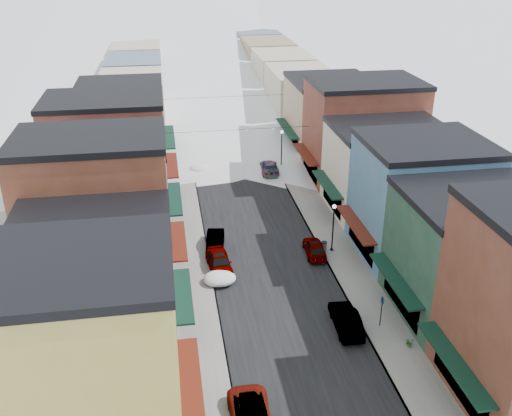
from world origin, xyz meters
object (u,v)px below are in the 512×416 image
object	(u,v)px
car_silver_sedan	(219,262)
car_green_sedan	(346,320)
trash_can	(324,247)
streetlamp_near	(333,222)
car_dark_hatch	(215,242)

from	to	relation	value
car_silver_sedan	car_green_sedan	xyz separation A→B (m)	(8.12, -9.44, -0.03)
car_green_sedan	trash_can	world-z (taller)	car_green_sedan
car_silver_sedan	streetlamp_near	xyz separation A→B (m)	(10.28, 1.57, 2.20)
car_dark_hatch	streetlamp_near	distance (m)	10.74
car_dark_hatch	car_green_sedan	size ratio (longest dim) A/B	0.94
car_dark_hatch	trash_can	size ratio (longest dim) A/B	4.62
car_green_sedan	streetlamp_near	size ratio (longest dim) A/B	1.03
car_silver_sedan	car_dark_hatch	world-z (taller)	car_silver_sedan
streetlamp_near	trash_can	bearing A→B (deg)	-172.37
car_silver_sedan	trash_can	bearing A→B (deg)	5.18
car_green_sedan	streetlamp_near	bearing A→B (deg)	-98.31
car_green_sedan	streetlamp_near	distance (m)	11.44
trash_can	streetlamp_near	distance (m)	2.49
car_dark_hatch	car_green_sedan	bearing A→B (deg)	-50.38
car_green_sedan	streetlamp_near	world-z (taller)	streetlamp_near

